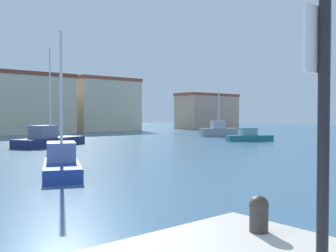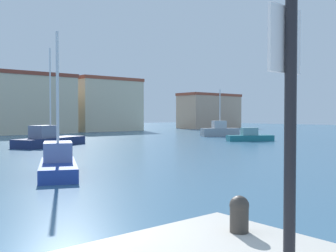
% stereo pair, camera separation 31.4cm
% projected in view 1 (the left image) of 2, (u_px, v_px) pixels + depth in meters
% --- Properties ---
extents(water, '(160.00, 160.00, 0.00)m').
position_uv_depth(water, '(132.00, 147.00, 30.25)').
color(water, '#38607F').
rests_on(water, ground).
extents(mooring_bollard, '(0.26, 0.26, 0.49)m').
position_uv_depth(mooring_bollard, '(259.00, 213.00, 5.17)').
color(mooring_bollard, '#38332D').
rests_on(mooring_bollard, pier_quay).
extents(sailboat_navy_distant_north, '(6.93, 4.93, 7.94)m').
position_uv_depth(sailboat_navy_distant_north, '(49.00, 139.00, 31.09)').
color(sailboat_navy_distant_north, '#19234C').
rests_on(sailboat_navy_distant_north, water).
extents(sailboat_grey_distant_east, '(4.55, 3.36, 5.58)m').
position_uv_depth(sailboat_grey_distant_east, '(219.00, 131.00, 45.76)').
color(sailboat_grey_distant_east, gray).
rests_on(sailboat_grey_distant_east, water).
extents(motorboat_teal_inner_mooring, '(4.52, 3.27, 1.30)m').
position_uv_depth(motorboat_teal_inner_mooring, '(249.00, 137.00, 37.54)').
color(motorboat_teal_inner_mooring, '#1E707A').
rests_on(motorboat_teal_inner_mooring, water).
extents(sailboat_blue_near_pier, '(3.16, 4.81, 5.95)m').
position_uv_depth(sailboat_blue_near_pier, '(61.00, 162.00, 16.19)').
color(sailboat_blue_near_pier, '#233D93').
rests_on(sailboat_blue_near_pier, water).
extents(yacht_club, '(14.05, 9.01, 8.21)m').
position_uv_depth(yacht_club, '(15.00, 103.00, 52.63)').
color(yacht_club, beige).
rests_on(yacht_club, ground).
extents(waterfront_apartments, '(10.74, 7.41, 8.43)m').
position_uv_depth(waterfront_apartments, '(102.00, 105.00, 62.24)').
color(waterfront_apartments, beige).
rests_on(waterfront_apartments, ground).
extents(warehouse_block, '(12.81, 5.56, 6.68)m').
position_uv_depth(warehouse_block, '(207.00, 111.00, 75.25)').
color(warehouse_block, tan).
rests_on(warehouse_block, ground).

